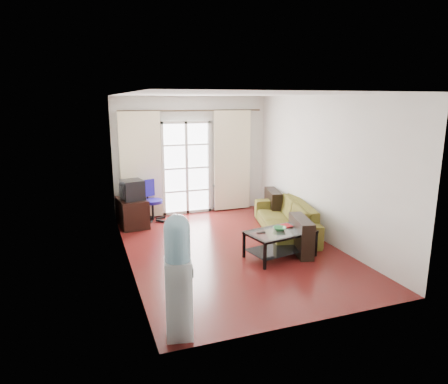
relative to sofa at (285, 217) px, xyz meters
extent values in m
plane|color=maroon|center=(-1.33, -0.49, -0.32)|extent=(5.20, 5.20, 0.00)
plane|color=white|center=(-1.33, -0.49, 2.38)|extent=(5.20, 5.20, 0.00)
cube|color=silver|center=(-1.33, 2.11, 1.03)|extent=(3.60, 0.02, 2.70)
cube|color=silver|center=(-1.33, -3.09, 1.03)|extent=(3.60, 0.02, 2.70)
cube|color=silver|center=(-3.13, -0.49, 1.03)|extent=(0.02, 5.20, 2.70)
cube|color=silver|center=(0.47, -0.49, 1.03)|extent=(0.02, 5.20, 2.70)
cube|color=white|center=(-1.48, 2.07, 0.76)|extent=(1.01, 0.02, 2.04)
cube|color=white|center=(-1.48, 2.05, 0.76)|extent=(1.16, 0.06, 2.15)
cylinder|color=#4C3F2D|center=(-1.33, 2.01, 2.06)|extent=(3.30, 0.04, 0.04)
cube|color=#FFF5CD|center=(-2.53, 1.99, 0.88)|extent=(0.90, 0.07, 2.35)
cube|color=#FFF5CD|center=(-0.38, 1.99, 0.88)|extent=(0.90, 0.07, 2.35)
cube|color=gray|center=(-0.53, 2.01, 0.01)|extent=(0.64, 0.12, 0.64)
imported|color=brown|center=(0.00, 0.00, 0.00)|extent=(2.57, 1.86, 0.64)
cube|color=silver|center=(-0.69, -1.11, 0.14)|extent=(1.24, 0.86, 0.01)
cube|color=black|center=(-0.69, -1.11, -0.18)|extent=(1.17, 0.79, 0.01)
cube|color=black|center=(-1.16, -1.51, -0.09)|extent=(0.05, 0.05, 0.45)
cube|color=black|center=(-0.10, -1.29, -0.09)|extent=(0.05, 0.05, 0.45)
cube|color=black|center=(-1.27, -0.93, -0.09)|extent=(0.05, 0.05, 0.45)
cube|color=black|center=(-0.22, -0.72, -0.09)|extent=(0.05, 0.05, 0.45)
imported|color=#328A53|center=(-0.69, -1.07, 0.17)|extent=(0.37, 0.37, 0.05)
imported|color=#A33414|center=(-0.54, -0.92, 0.15)|extent=(0.18, 0.23, 0.02)
cube|color=black|center=(-1.04, -1.10, 0.15)|extent=(0.15, 0.05, 0.02)
cube|color=black|center=(-2.83, 1.47, -0.02)|extent=(0.63, 0.87, 0.59)
cube|color=black|center=(-2.81, 1.41, 0.48)|extent=(0.49, 0.51, 0.41)
cube|color=#0C19E5|center=(-2.60, 1.45, 0.48)|extent=(0.08, 0.35, 0.30)
cube|color=black|center=(-2.98, 1.37, 0.48)|extent=(0.18, 0.32, 0.27)
cylinder|color=black|center=(-2.36, 1.69, -0.09)|extent=(0.05, 0.05, 0.45)
cylinder|color=navy|center=(-2.36, 1.69, 0.13)|extent=(0.43, 0.43, 0.07)
cube|color=navy|center=(-2.43, 1.87, 0.39)|extent=(0.35, 0.18, 0.37)
cube|color=white|center=(-2.85, -2.84, 0.14)|extent=(0.34, 0.34, 0.92)
cylinder|color=#87B7D0|center=(-2.85, -2.84, 0.79)|extent=(0.28, 0.28, 0.37)
sphere|color=#87B7D0|center=(-2.85, -2.84, 0.97)|extent=(0.28, 0.28, 0.28)
cube|color=black|center=(-2.71, -2.86, 0.46)|extent=(0.06, 0.12, 0.10)
camera|label=1|loc=(-3.74, -6.80, 2.28)|focal=32.00mm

